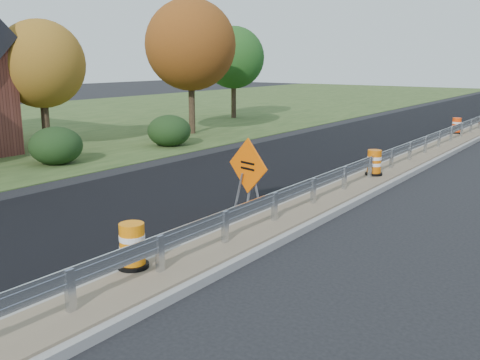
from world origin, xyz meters
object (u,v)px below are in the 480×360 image
Objects in this scene: barrel_median_mid at (374,163)px; caution_sign at (248,194)px; barrel_median_near at (132,246)px; barrel_median_far at (456,126)px.

caution_sign is at bearing -102.59° from barrel_median_mid.
barrel_median_near is at bearing -67.52° from caution_sign.
barrel_median_mid is 1.04× the size of barrel_median_far.
barrel_median_near is 1.06× the size of barrel_median_far.
barrel_median_near is at bearing -92.65° from barrel_median_mid.
barrel_median_far is at bearing 101.05° from caution_sign.
caution_sign is 2.50× the size of barrel_median_far.
barrel_median_far is at bearing 92.23° from barrel_median_mid.
barrel_median_mid reaches higher than barrel_median_far.
barrel_median_mid is at bearing 87.35° from barrel_median_near.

